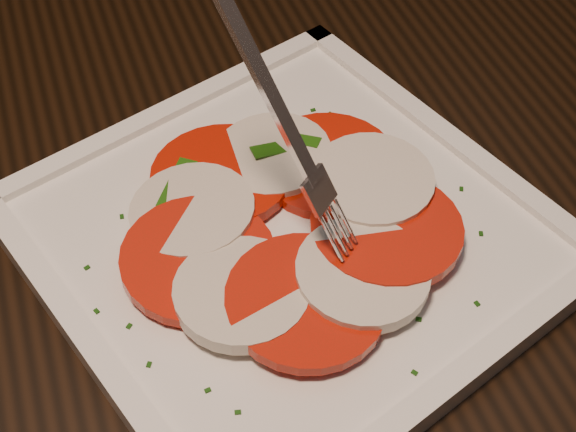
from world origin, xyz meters
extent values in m
plane|color=black|center=(0.00, 0.00, 0.00)|extent=(6.00, 6.00, 0.00)
cube|color=black|center=(-0.11, -0.15, 0.73)|extent=(1.26, 0.90, 0.04)
cylinder|color=black|center=(0.46, 0.14, 0.35)|extent=(0.06, 0.06, 0.71)
cube|color=black|center=(-0.23, 0.51, 0.45)|extent=(0.55, 0.55, 0.04)
cylinder|color=black|center=(-0.32, 0.27, 0.21)|extent=(0.04, 0.04, 0.41)
cylinder|color=black|center=(0.01, 0.41, 0.21)|extent=(0.04, 0.04, 0.41)
cylinder|color=black|center=(-0.14, 0.74, 0.21)|extent=(0.04, 0.04, 0.41)
cube|color=white|center=(-0.12, -0.21, 0.76)|extent=(0.36, 0.36, 0.01)
cylinder|color=#BF1204|center=(-0.07, -0.17, 0.77)|extent=(0.10, 0.10, 0.01)
cylinder|color=beige|center=(-0.10, -0.15, 0.77)|extent=(0.08, 0.08, 0.02)
cylinder|color=#BF1204|center=(-0.14, -0.15, 0.77)|extent=(0.10, 0.10, 0.01)
cylinder|color=beige|center=(-0.17, -0.17, 0.77)|extent=(0.08, 0.08, 0.02)
cylinder|color=#BF1204|center=(-0.18, -0.21, 0.77)|extent=(0.10, 0.10, 0.01)
cylinder|color=beige|center=(-0.17, -0.25, 0.78)|extent=(0.08, 0.08, 0.02)
cylinder|color=#BF1204|center=(-0.13, -0.27, 0.78)|extent=(0.10, 0.10, 0.01)
cylinder|color=beige|center=(-0.10, -0.26, 0.78)|extent=(0.08, 0.08, 0.01)
cylinder|color=#BF1204|center=(-0.07, -0.24, 0.78)|extent=(0.10, 0.10, 0.01)
cylinder|color=beige|center=(-0.06, -0.20, 0.78)|extent=(0.08, 0.08, 0.01)
cube|color=#1F510E|center=(-0.17, -0.15, 0.78)|extent=(0.04, 0.05, 0.00)
cube|color=#1F510E|center=(-0.10, -0.27, 0.78)|extent=(0.04, 0.03, 0.00)
cube|color=#1F510E|center=(-0.16, -0.24, 0.78)|extent=(0.03, 0.04, 0.00)
cube|color=#1F510E|center=(-0.10, -0.25, 0.78)|extent=(0.05, 0.02, 0.00)
cube|color=#1F510E|center=(-0.10, -0.15, 0.78)|extent=(0.04, 0.01, 0.01)
cube|color=#1F510E|center=(-0.17, -0.21, 0.78)|extent=(0.03, 0.02, 0.01)
cube|color=#1F510E|center=(-0.06, -0.23, 0.78)|extent=(0.02, 0.04, 0.00)
cube|color=#1F510E|center=(-0.10, -0.25, 0.78)|extent=(0.03, 0.04, 0.01)
cube|color=#1F510E|center=(-0.09, -0.14, 0.78)|extent=(0.04, 0.04, 0.01)
cube|color=#133D0B|center=(-0.06, -0.11, 0.77)|extent=(0.00, 0.00, 0.00)
cube|color=#133D0B|center=(-0.03, -0.16, 0.77)|extent=(0.00, 0.00, 0.00)
cube|color=#133D0B|center=(-0.23, -0.26, 0.77)|extent=(0.00, 0.00, 0.00)
cube|color=#133D0B|center=(-0.05, -0.27, 0.77)|extent=(0.00, 0.00, 0.00)
cube|color=#133D0B|center=(-0.01, -0.24, 0.77)|extent=(0.00, 0.00, 0.00)
cube|color=#133D0B|center=(-0.23, -0.23, 0.77)|extent=(0.00, 0.00, 0.00)
cube|color=#133D0B|center=(-0.08, -0.08, 0.77)|extent=(0.00, 0.00, 0.00)
cube|color=#133D0B|center=(-0.08, -0.11, 0.77)|extent=(0.00, 0.00, 0.00)
cube|color=#133D0B|center=(-0.21, -0.29, 0.77)|extent=(0.00, 0.00, 0.00)
cube|color=#133D0B|center=(-0.19, -0.14, 0.77)|extent=(0.00, 0.00, 0.00)
cube|color=#133D0B|center=(-0.04, -0.30, 0.77)|extent=(0.00, 0.00, 0.00)
cube|color=#133D0B|center=(-0.01, -0.26, 0.77)|extent=(0.00, 0.00, 0.00)
cube|color=#133D0B|center=(-0.15, -0.10, 0.77)|extent=(0.00, 0.00, 0.00)
cube|color=#133D0B|center=(-0.17, -0.13, 0.77)|extent=(0.00, 0.00, 0.00)
cube|color=#133D0B|center=(-0.10, -0.33, 0.77)|extent=(0.00, 0.00, 0.00)
cube|color=#133D0B|center=(-0.20, -0.31, 0.77)|extent=(0.00, 0.00, 0.00)
cube|color=#133D0B|center=(-0.21, -0.15, 0.77)|extent=(0.00, 0.00, 0.00)
cube|color=#133D0B|center=(-0.25, -0.22, 0.77)|extent=(0.00, 0.00, 0.00)
cube|color=#133D0B|center=(-0.24, -0.18, 0.77)|extent=(0.00, 0.00, 0.00)
cube|color=#133D0B|center=(-0.05, -0.12, 0.77)|extent=(0.00, 0.00, 0.00)
cube|color=#133D0B|center=(0.00, -0.22, 0.77)|extent=(0.00, 0.00, 0.00)
cube|color=#133D0B|center=(-0.16, -0.10, 0.77)|extent=(0.00, 0.00, 0.00)
cube|color=#133D0B|center=(-0.08, -0.30, 0.77)|extent=(0.00, 0.00, 0.00)
camera|label=1|loc=(-0.25, -0.50, 1.16)|focal=50.00mm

